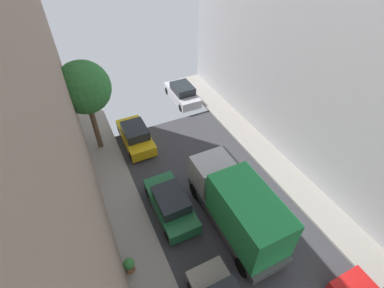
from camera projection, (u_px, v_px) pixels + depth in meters
name	position (u px, v px, depth m)	size (l,w,h in m)	color
parked_car_left_4	(171.00, 204.00, 15.16)	(1.78, 4.20, 1.57)	#1E6638
parked_car_left_5	(136.00, 136.00, 19.61)	(1.78, 4.20, 1.57)	gold
parked_car_right_3	(182.00, 93.00, 23.99)	(1.78, 4.20, 1.57)	silver
delivery_truck	(238.00, 207.00, 13.73)	(2.26, 6.60, 3.38)	#4C4C51
street_tree_0	(84.00, 88.00, 16.56)	(3.25, 3.25, 6.33)	brown
potted_plant_0	(129.00, 265.00, 12.70)	(0.52, 0.52, 0.87)	brown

